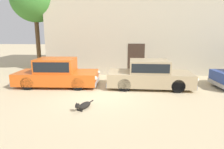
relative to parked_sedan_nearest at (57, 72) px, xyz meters
name	(u,v)px	position (x,y,z in m)	size (l,w,h in m)	color
ground_plane	(99,94)	(2.40, -1.34, -0.72)	(80.00, 80.00, 0.00)	#CCB78E
parked_sedan_nearest	(57,72)	(0.00, 0.00, 0.00)	(4.43, 1.96, 1.48)	#D15619
parked_sedan_second	(149,74)	(4.86, -0.01, -0.02)	(4.41, 1.89, 1.44)	tan
apartment_block	(171,4)	(6.95, 5.77, 4.22)	(17.51, 5.53, 9.88)	#BCB299
stray_dog_spotted	(83,106)	(2.09, -3.19, -0.58)	(0.56, 0.97, 0.36)	black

